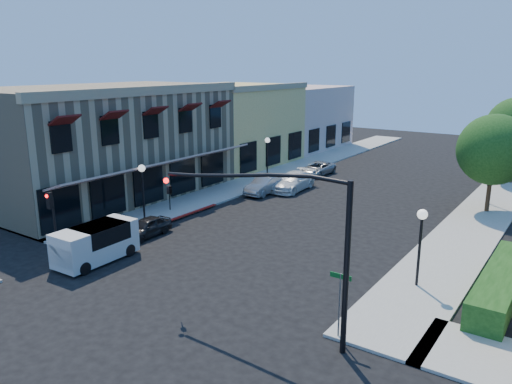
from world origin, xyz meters
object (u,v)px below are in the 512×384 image
Objects in this scene: signal_mast_arm at (290,227)px; secondary_signal at (52,211)px; lamppost_left_near at (142,178)px; lamppost_right_far at (492,166)px; lamppost_left_far at (267,147)px; parked_car_d at (318,169)px; parked_car_a at (146,227)px; white_van at (95,242)px; parked_car_c at (293,182)px; street_name_sign at (340,295)px; lamppost_right_near at (421,228)px; street_tree_a at (494,150)px; parked_car_b at (265,185)px.

signal_mast_arm is 13.97m from secondary_signal.
lamppost_right_far is at bearing 43.26° from lamppost_left_near.
lamppost_left_far is at bearing 91.39° from secondary_signal.
parked_car_d is at bearing 172.04° from lamppost_right_far.
secondary_signal is 1.03× the size of parked_car_a.
white_van is at bearing -63.59° from lamppost_left_near.
parked_car_c is (3.70, -2.00, -2.05)m from lamppost_left_far.
lamppost_left_far is at bearing 96.02° from parked_car_a.
signal_mast_arm reaches higher than secondary_signal.
lamppost_left_near is at bearing 160.07° from street_name_sign.
lamppost_left_near is 3.75m from parked_car_a.
parked_car_d is at bearing 128.48° from lamppost_right_near.
street_tree_a is 2.49m from lamppost_right_far.
lamppost_right_near is 15.00m from parked_car_a.
secondary_signal is at bearing -129.21° from street_tree_a.
parked_car_c is 6.09m from parked_car_d.
parked_car_b is (-14.52, -6.13, -2.09)m from lamppost_right_far.
parked_car_b is (-11.88, 16.37, -3.44)m from signal_mast_arm.
parked_car_c is 1.16× the size of parked_car_d.
lamppost_left_near is 0.75× the size of parked_car_c.
street_name_sign is at bearing -49.75° from parked_car_b.
street_tree_a is 1.59× the size of parked_car_d.
signal_mast_arm is 25.07m from lamppost_left_far.
lamppost_left_near and lamppost_right_far have the same top height.
street_tree_a reaches higher than white_van.
lamppost_left_near reaches higher than parked_car_a.
lamppost_right_near reaches higher than parked_car_b.
lamppost_left_near is (-0.50, 6.59, 0.42)m from secondary_signal.
lamppost_right_far reaches higher than white_van.
lamppost_left_far reaches higher than parked_car_a.
parked_car_d is (-13.31, 23.80, -1.13)m from street_name_sign.
secondary_signal is at bearing -113.56° from parked_car_a.
secondary_signal is 0.93× the size of lamppost_right_near.
parked_car_a is at bearing 99.84° from white_van.
lamppost_left_far is at bearing 120.40° from parked_car_b.
parked_car_c is (1.22, 2.13, 0.04)m from parked_car_b.
secondary_signal is 17.77m from lamppost_right_near.
parked_car_a is at bearing -91.40° from parked_car_b.
parked_car_a is at bearing -172.25° from lamppost_right_near.
lamppost_left_near is (-16.00, 5.80, 1.04)m from street_name_sign.
street_name_sign is at bearing 23.20° from signal_mast_arm.
lamppost_left_near is at bearing -97.88° from parked_car_d.
lamppost_left_near is 1.00× the size of lamppost_left_far.
signal_mast_arm is at bearing -2.32° from white_van.
signal_mast_arm reaches higher than parked_car_c.
lamppost_left_far is at bearing 140.53° from lamppost_right_near.
lamppost_left_far is 1.11× the size of parked_car_a.
signal_mast_arm is 11.76m from white_van.
lamppost_right_near is (16.50, 6.59, 0.42)m from secondary_signal.
signal_mast_arm is 2.98m from street_name_sign.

